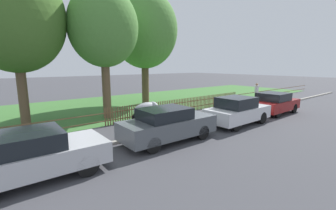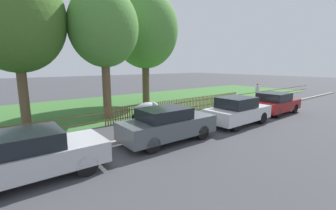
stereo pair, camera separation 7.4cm
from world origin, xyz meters
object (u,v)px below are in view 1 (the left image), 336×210
at_px(tree_behind_motorcycle, 103,28).
at_px(parked_car_red_compact, 274,103).
at_px(tree_mid_park, 144,30).
at_px(pedestrian_near_fence, 256,91).
at_px(covered_motorcycle, 148,110).
at_px(parked_car_black_saloon, 168,124).
at_px(tree_nearest_kerb, 14,17).
at_px(parked_car_silver_hatchback, 32,155).
at_px(parked_car_navy_estate, 237,111).

bearing_deg(tree_behind_motorcycle, parked_car_red_compact, -32.13).
relative_size(tree_mid_park, pedestrian_near_fence, 5.47).
bearing_deg(covered_motorcycle, parked_car_black_saloon, -108.28).
distance_m(covered_motorcycle, tree_nearest_kerb, 8.15).
xyz_separation_m(parked_car_black_saloon, tree_nearest_kerb, (-4.32, 6.81, 4.80)).
height_order(parked_car_black_saloon, tree_behind_motorcycle, tree_behind_motorcycle).
height_order(parked_car_black_saloon, tree_nearest_kerb, tree_nearest_kerb).
xyz_separation_m(parked_car_silver_hatchback, tree_nearest_kerb, (0.65, 6.88, 4.83)).
xyz_separation_m(parked_car_silver_hatchback, parked_car_navy_estate, (9.63, -0.15, 0.04)).
bearing_deg(pedestrian_near_fence, tree_mid_park, -91.91).
height_order(parked_car_silver_hatchback, tree_behind_motorcycle, tree_behind_motorcycle).
bearing_deg(pedestrian_near_fence, parked_car_silver_hatchback, -47.38).
distance_m(tree_behind_motorcycle, tree_mid_park, 5.57).
height_order(covered_motorcycle, tree_mid_park, tree_mid_park).
xyz_separation_m(parked_car_red_compact, covered_motorcycle, (-7.82, 3.46, -0.03)).
height_order(parked_car_black_saloon, parked_car_red_compact, parked_car_black_saloon).
bearing_deg(parked_car_black_saloon, parked_car_navy_estate, -1.49).
relative_size(parked_car_silver_hatchback, parked_car_red_compact, 1.04).
relative_size(parked_car_red_compact, pedestrian_near_fence, 2.32).
distance_m(tree_behind_motorcycle, pedestrian_near_fence, 13.71).
relative_size(covered_motorcycle, tree_nearest_kerb, 0.23).
bearing_deg(parked_car_black_saloon, parked_car_silver_hatchback, -177.77).
height_order(tree_nearest_kerb, tree_behind_motorcycle, tree_nearest_kerb).
bearing_deg(parked_car_black_saloon, tree_behind_motorcycle, 92.91).
xyz_separation_m(parked_car_black_saloon, tree_behind_motorcycle, (-0.16, 5.72, 4.57)).
distance_m(parked_car_silver_hatchback, tree_mid_park, 13.92).
relative_size(tree_nearest_kerb, pedestrian_near_fence, 5.06).
bearing_deg(tree_nearest_kerb, parked_car_black_saloon, -57.57).
height_order(tree_nearest_kerb, tree_mid_park, tree_mid_park).
distance_m(parked_car_navy_estate, tree_nearest_kerb, 12.37).
xyz_separation_m(parked_car_red_compact, tree_mid_park, (-4.52, 8.71, 5.22)).
bearing_deg(parked_car_silver_hatchback, tree_behind_motorcycle, 51.35).
bearing_deg(covered_motorcycle, tree_behind_motorcycle, 123.08).
bearing_deg(pedestrian_near_fence, parked_car_navy_estate, -34.52).
bearing_deg(tree_behind_motorcycle, covered_motorcycle, -58.89).
bearing_deg(parked_car_silver_hatchback, pedestrian_near_fence, 11.73).
bearing_deg(covered_motorcycle, pedestrian_near_fence, 1.18).
distance_m(tree_nearest_kerb, tree_behind_motorcycle, 4.31).
bearing_deg(pedestrian_near_fence, parked_car_black_saloon, -43.67).
relative_size(tree_behind_motorcycle, pedestrian_near_fence, 4.65).
height_order(tree_mid_park, pedestrian_near_fence, tree_mid_park).
height_order(parked_car_black_saloon, pedestrian_near_fence, pedestrian_near_fence).
bearing_deg(tree_behind_motorcycle, parked_car_silver_hatchback, -129.72).
bearing_deg(parked_car_black_saloon, parked_car_red_compact, 0.82).
relative_size(parked_car_navy_estate, parked_car_red_compact, 1.02).
xyz_separation_m(parked_car_black_saloon, parked_car_red_compact, (9.07, -0.08, -0.03)).
distance_m(tree_nearest_kerb, tree_mid_park, 9.06).
xyz_separation_m(tree_behind_motorcycle, pedestrian_near_fence, (12.75, -2.49, -4.39)).
xyz_separation_m(parked_car_red_compact, tree_behind_motorcycle, (-9.23, 5.80, 4.61)).
bearing_deg(covered_motorcycle, parked_car_silver_hatchback, -148.93).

